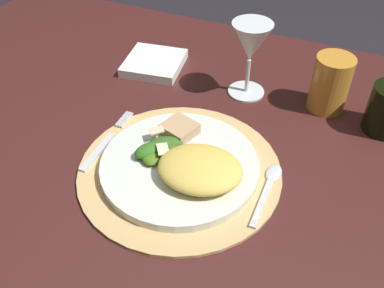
{
  "coord_description": "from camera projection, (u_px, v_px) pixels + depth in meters",
  "views": [
    {
      "loc": [
        0.3,
        -0.54,
        1.25
      ],
      "look_at": [
        0.08,
        -0.05,
        0.77
      ],
      "focal_mm": 39.92,
      "sensor_mm": 36.0,
      "label": 1
    }
  ],
  "objects": [
    {
      "name": "dining_table",
      "position": [
        169.0,
        179.0,
        0.9
      ],
      "size": [
        1.3,
        0.85,
        0.75
      ],
      "color": "#421C1A",
      "rests_on": "ground"
    },
    {
      "name": "placemat",
      "position": [
        180.0,
        170.0,
        0.71
      ],
      "size": [
        0.34,
        0.34,
        0.01
      ],
      "primitive_type": "cylinder",
      "color": "tan",
      "rests_on": "dining_table"
    },
    {
      "name": "dinner_plate",
      "position": [
        180.0,
        165.0,
        0.7
      ],
      "size": [
        0.26,
        0.26,
        0.02
      ],
      "primitive_type": "cylinder",
      "color": "silver",
      "rests_on": "placemat"
    },
    {
      "name": "pasta_serving",
      "position": [
        200.0,
        169.0,
        0.66
      ],
      "size": [
        0.15,
        0.13,
        0.03
      ],
      "primitive_type": "ellipsoid",
      "rotation": [
        0.0,
        0.0,
        3.3
      ],
      "color": "#E5C354",
      "rests_on": "dinner_plate"
    },
    {
      "name": "salad_greens",
      "position": [
        158.0,
        149.0,
        0.7
      ],
      "size": [
        0.08,
        0.09,
        0.02
      ],
      "color": "#3F571C",
      "rests_on": "dinner_plate"
    },
    {
      "name": "bread_piece",
      "position": [
        180.0,
        129.0,
        0.74
      ],
      "size": [
        0.07,
        0.06,
        0.02
      ],
      "primitive_type": "cube",
      "rotation": [
        0.0,
        0.0,
        5.98
      ],
      "color": "tan",
      "rests_on": "dinner_plate"
    },
    {
      "name": "fork",
      "position": [
        105.0,
        143.0,
        0.75
      ],
      "size": [
        0.02,
        0.17,
        0.0
      ],
      "color": "silver",
      "rests_on": "placemat"
    },
    {
      "name": "spoon",
      "position": [
        269.0,
        184.0,
        0.68
      ],
      "size": [
        0.02,
        0.14,
        0.01
      ],
      "color": "silver",
      "rests_on": "placemat"
    },
    {
      "name": "napkin",
      "position": [
        154.0,
        63.0,
        0.94
      ],
      "size": [
        0.14,
        0.14,
        0.02
      ],
      "primitive_type": "cube",
      "rotation": [
        0.0,
        0.0,
        0.16
      ],
      "color": "white",
      "rests_on": "dining_table"
    },
    {
      "name": "wine_glass",
      "position": [
        251.0,
        45.0,
        0.8
      ],
      "size": [
        0.08,
        0.08,
        0.15
      ],
      "color": "silver",
      "rests_on": "dining_table"
    },
    {
      "name": "amber_tumbler",
      "position": [
        330.0,
        84.0,
        0.8
      ],
      "size": [
        0.07,
        0.07,
        0.11
      ],
      "primitive_type": "cylinder",
      "color": "orange",
      "rests_on": "dining_table"
    }
  ]
}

